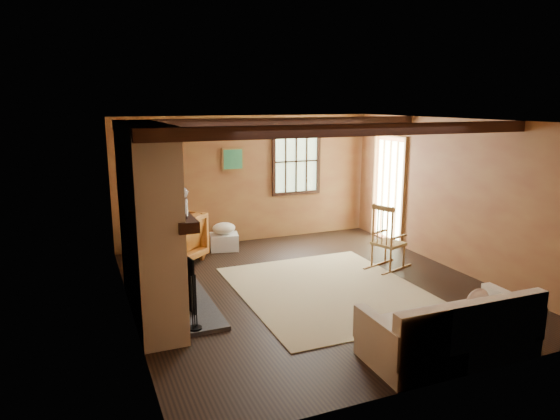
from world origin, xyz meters
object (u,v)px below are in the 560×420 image
sofa (452,334)px  rocking_chair (387,242)px  armchair (170,238)px  laundry_basket (224,242)px  fireplace (150,229)px

sofa → rocking_chair: bearing=70.2°
sofa → armchair: (-2.14, 4.32, 0.16)m
rocking_chair → laundry_basket: 2.94m
fireplace → armchair: (0.57, 1.93, -0.68)m
fireplace → sofa: fireplace is taller
rocking_chair → laundry_basket: size_ratio=2.13×
fireplace → sofa: (2.71, -2.40, -0.84)m
rocking_chair → sofa: 2.90m
rocking_chair → armchair: bearing=43.6°
fireplace → rocking_chair: size_ratio=2.26×
fireplace → sofa: size_ratio=1.30×
laundry_basket → sofa: bearing=-76.7°
rocking_chair → sofa: size_ratio=0.58×
rocking_chair → laundry_basket: bearing=27.7°
rocking_chair → laundry_basket: (-2.14, 1.99, -0.30)m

